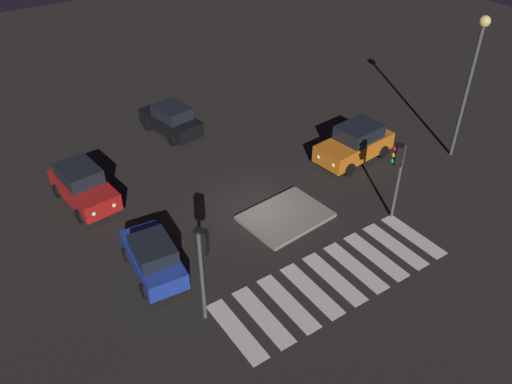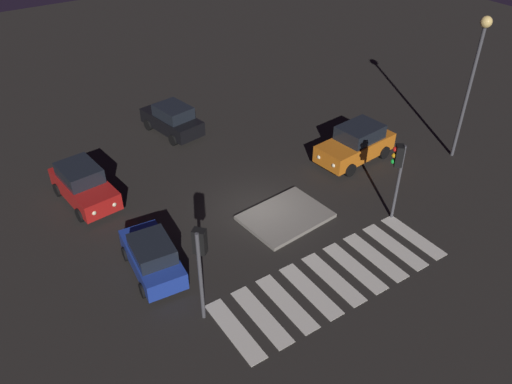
# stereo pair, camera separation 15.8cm
# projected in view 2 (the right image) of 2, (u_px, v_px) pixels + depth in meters

# --- Properties ---
(ground_plane) EXTENTS (80.00, 80.00, 0.00)m
(ground_plane) POSITION_uv_depth(u_px,v_px,m) (256.00, 209.00, 24.03)
(ground_plane) COLOR black
(traffic_island) EXTENTS (4.01, 3.15, 0.18)m
(traffic_island) POSITION_uv_depth(u_px,v_px,m) (285.00, 217.00, 23.44)
(traffic_island) COLOR gray
(traffic_island) RESTS_ON ground
(car_black) EXTENTS (2.42, 4.24, 1.76)m
(car_black) POSITION_uv_depth(u_px,v_px,m) (172.00, 119.00, 29.58)
(car_black) COLOR black
(car_black) RESTS_ON ground
(car_blue) EXTENTS (2.07, 3.90, 1.64)m
(car_blue) POSITION_uv_depth(u_px,v_px,m) (152.00, 256.00, 20.22)
(car_blue) COLOR #1E389E
(car_blue) RESTS_ON ground
(car_red) EXTENTS (2.30, 4.32, 1.82)m
(car_red) POSITION_uv_depth(u_px,v_px,m) (83.00, 185.00, 24.11)
(car_red) COLOR red
(car_red) RESTS_ON ground
(car_orange) EXTENTS (4.59, 2.44, 1.94)m
(car_orange) POSITION_uv_depth(u_px,v_px,m) (356.00, 144.00, 27.13)
(car_orange) COLOR orange
(car_orange) RESTS_ON ground
(traffic_light_south) EXTENTS (0.53, 0.54, 3.98)m
(traffic_light_south) POSITION_uv_depth(u_px,v_px,m) (200.00, 253.00, 17.12)
(traffic_light_south) COLOR #47474C
(traffic_light_south) RESTS_ON ground
(traffic_light_east) EXTENTS (0.53, 0.54, 3.78)m
(traffic_light_east) POSITION_uv_depth(u_px,v_px,m) (398.00, 164.00, 21.91)
(traffic_light_east) COLOR #47474C
(traffic_light_east) RESTS_ON ground
(street_lamp) EXTENTS (0.56, 0.56, 7.52)m
(street_lamp) POSITION_uv_depth(u_px,v_px,m) (475.00, 65.00, 25.04)
(street_lamp) COLOR #47474C
(street_lamp) RESTS_ON ground
(crosswalk_near) EXTENTS (9.90, 3.20, 0.02)m
(crosswalk_near) POSITION_uv_depth(u_px,v_px,m) (333.00, 279.00, 20.32)
(crosswalk_near) COLOR silver
(crosswalk_near) RESTS_ON ground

